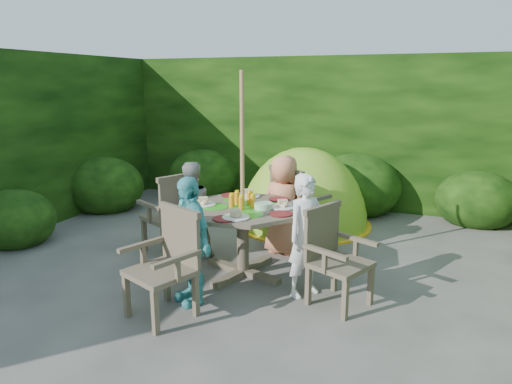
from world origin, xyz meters
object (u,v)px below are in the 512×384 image
(parasol_pole, at_px, (242,177))
(child_right, at_px, (306,236))
(child_left, at_px, (190,211))
(dome_tent, at_px, (303,224))
(garden_chair_back, at_px, (295,206))
(patio_table, at_px, (243,218))
(child_front, at_px, (190,240))
(garden_chair_right, at_px, (334,255))
(garden_chair_left, at_px, (173,213))
(child_back, at_px, (284,205))
(garden_chair_front, at_px, (168,262))

(parasol_pole, height_order, child_right, parasol_pole)
(parasol_pole, relative_size, child_left, 1.86)
(parasol_pole, distance_m, dome_tent, 2.30)
(garden_chair_back, bearing_deg, parasol_pole, 104.82)
(garden_chair_back, distance_m, child_left, 1.34)
(patio_table, relative_size, child_front, 1.33)
(child_left, distance_m, child_front, 1.13)
(garden_chair_right, relative_size, child_right, 0.74)
(parasol_pole, height_order, garden_chair_back, parasol_pole)
(garden_chair_left, distance_m, child_back, 1.37)
(garden_chair_left, height_order, child_left, child_left)
(garden_chair_back, bearing_deg, dome_tent, -51.36)
(garden_chair_left, relative_size, child_back, 0.80)
(garden_chair_front, relative_size, child_left, 0.80)
(parasol_pole, distance_m, child_right, 0.93)
(child_front, bearing_deg, garden_chair_back, 110.16)
(garden_chair_right, xyz_separation_m, child_back, (-0.84, 1.06, 0.13))
(garden_chair_left, height_order, child_front, child_front)
(garden_chair_back, bearing_deg, garden_chair_front, 104.49)
(garden_chair_right, distance_m, child_back, 1.36)
(patio_table, distance_m, child_left, 0.81)
(garden_chair_right, bearing_deg, child_front, 134.85)
(child_back, bearing_deg, garden_chair_right, 139.68)
(dome_tent, bearing_deg, garden_chair_right, -74.60)
(patio_table, xyz_separation_m, dome_tent, (0.12, 2.02, -0.66))
(patio_table, xyz_separation_m, garden_chair_front, (-0.30, -1.06, -0.15))
(parasol_pole, distance_m, garden_chair_front, 1.25)
(patio_table, height_order, child_back, child_back)
(garden_chair_back, height_order, garden_chair_front, garden_chair_back)
(garden_chair_left, bearing_deg, patio_table, 100.29)
(parasol_pole, bearing_deg, garden_chair_left, 164.76)
(child_right, xyz_separation_m, child_back, (-0.55, 0.99, 0.00))
(child_left, relative_size, dome_tent, 0.51)
(garden_chair_right, xyz_separation_m, dome_tent, (-0.93, 2.31, -0.48))
(patio_table, distance_m, garden_chair_front, 1.11)
(parasol_pole, xyz_separation_m, child_right, (0.77, -0.22, -0.48))
(child_back, bearing_deg, patio_table, 85.62)
(garden_chair_left, bearing_deg, garden_chair_back, 145.39)
(dome_tent, bearing_deg, child_back, -92.41)
(patio_table, xyz_separation_m, child_right, (0.76, -0.22, -0.04))
(garden_chair_left, distance_m, child_front, 1.35)
(parasol_pole, height_order, garden_chair_right, parasol_pole)
(child_front, xyz_separation_m, dome_tent, (0.35, 2.78, -0.62))
(parasol_pole, distance_m, child_back, 0.93)
(dome_tent, bearing_deg, garden_chair_back, -87.63)
(patio_table, height_order, garden_chair_right, patio_table)
(patio_table, height_order, child_front, child_front)
(garden_chair_back, height_order, child_left, child_left)
(patio_table, relative_size, child_right, 1.34)
(child_right, bearing_deg, dome_tent, 48.33)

